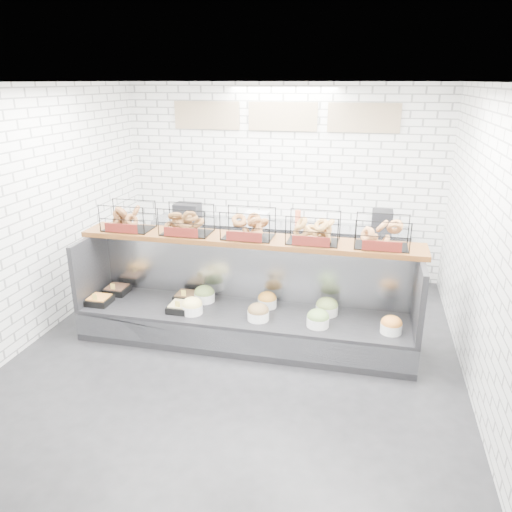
# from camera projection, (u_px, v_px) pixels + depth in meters

# --- Properties ---
(ground) EXTENTS (5.50, 5.50, 0.00)m
(ground) POSITION_uv_depth(u_px,v_px,m) (238.00, 353.00, 5.85)
(ground) COLOR black
(ground) RESTS_ON ground
(room_shell) EXTENTS (5.02, 5.51, 3.01)m
(room_shell) POSITION_uv_depth(u_px,v_px,m) (250.00, 169.00, 5.71)
(room_shell) COLOR white
(room_shell) RESTS_ON ground
(display_case) EXTENTS (4.00, 0.90, 1.20)m
(display_case) POSITION_uv_depth(u_px,v_px,m) (245.00, 315.00, 6.05)
(display_case) COLOR black
(display_case) RESTS_ON ground
(bagel_shelf) EXTENTS (4.10, 0.50, 0.40)m
(bagel_shelf) POSITION_uv_depth(u_px,v_px,m) (248.00, 227.00, 5.86)
(bagel_shelf) COLOR #4A2810
(bagel_shelf) RESTS_ON display_case
(prep_counter) EXTENTS (4.00, 0.60, 1.20)m
(prep_counter) POSITION_uv_depth(u_px,v_px,m) (277.00, 250.00, 7.92)
(prep_counter) COLOR #93969B
(prep_counter) RESTS_ON ground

